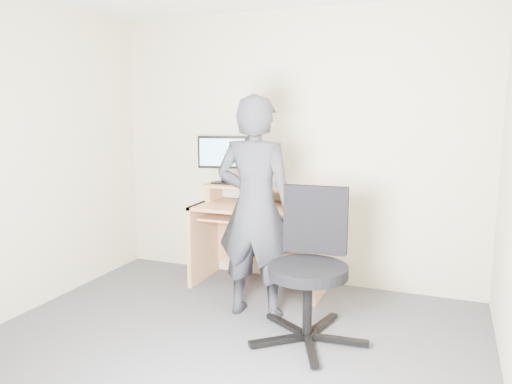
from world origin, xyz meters
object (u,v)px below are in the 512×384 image
Objects in this scene: monitor at (223,155)px; office_chair at (311,260)px; desk at (264,226)px; person at (255,208)px.

monitor is 0.45× the size of office_chair.
monitor reaches higher than desk.
person is at bearing 151.87° from office_chair.
monitor is (-0.44, 0.08, 0.64)m from desk.
desk is 0.79m from person.
monitor reaches higher than office_chair.
office_chair is (1.14, -1.00, -0.61)m from monitor.
office_chair is at bearing -52.97° from desk.
desk is 2.53× the size of monitor.
desk is 0.78m from monitor.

